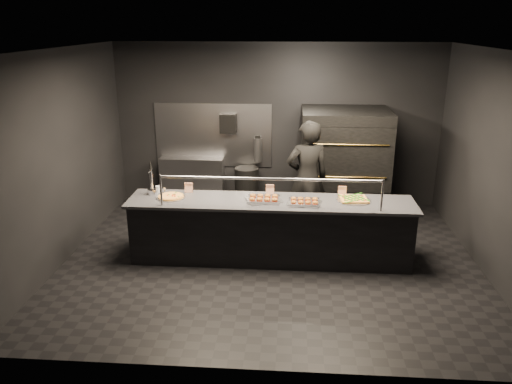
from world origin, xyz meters
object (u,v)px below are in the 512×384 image
prep_shelf (193,180)px  slider_tray_a (264,199)px  slider_tray_b (304,202)px  square_pizza (354,199)px  service_counter (270,230)px  worker (307,179)px  round_pizza (171,197)px  beer_tap (152,185)px  trash_bin (247,187)px  fire_extinguisher (258,150)px  pizza_oven (343,163)px  towel_dispenser (228,123)px

prep_shelf → slider_tray_a: (1.50, -2.33, 0.50)m
slider_tray_a → slider_tray_b: slider_tray_a is taller
square_pizza → service_counter: bearing=-175.5°
square_pizza → worker: (-0.64, 0.92, 0.01)m
round_pizza → slider_tray_a: 1.35m
beer_tap → trash_bin: (1.21, 2.07, -0.69)m
beer_tap → worker: size_ratio=0.27×
fire_extinguisher → slider_tray_b: fire_extinguisher is taller
pizza_oven → beer_tap: pizza_oven is taller
towel_dispenser → worker: size_ratio=0.19×
fire_extinguisher → trash_bin: fire_extinguisher is taller
pizza_oven → trash_bin: pizza_oven is taller
beer_tap → slider_tray_b: bearing=-6.0°
fire_extinguisher → pizza_oven: bearing=-17.9°
pizza_oven → slider_tray_a: (-1.30, -1.91, -0.02)m
beer_tap → slider_tray_b: 2.25m
towel_dispenser → beer_tap: towel_dispenser is taller
pizza_oven → fire_extinguisher: 1.63m
service_counter → pizza_oven: (1.20, 1.90, 0.50)m
service_counter → slider_tray_b: service_counter is taller
towel_dispenser → slider_tray_b: 2.89m
prep_shelf → beer_tap: (-0.16, -2.17, 0.62)m
pizza_oven → round_pizza: 3.25m
round_pizza → worker: bearing=26.4°
pizza_oven → towel_dispenser: 2.23m
worker → trash_bin: bearing=-61.9°
service_counter → fire_extinguisher: service_counter is taller
prep_shelf → round_pizza: (0.15, -2.29, 0.49)m
prep_shelf → fire_extinguisher: (1.25, 0.08, 0.61)m
square_pizza → slider_tray_b: bearing=-165.9°
service_counter → slider_tray_a: bearing=-176.1°
prep_shelf → slider_tray_a: slider_tray_a is taller
prep_shelf → round_pizza: bearing=-86.3°
beer_tap → worker: bearing=20.6°
prep_shelf → fire_extinguisher: fire_extinguisher is taller
fire_extinguisher → worker: size_ratio=0.27×
prep_shelf → worker: 2.56m
service_counter → slider_tray_b: size_ratio=8.15×
square_pizza → round_pizza: bearing=-178.5°
pizza_oven → round_pizza: size_ratio=4.49×
prep_shelf → worker: worker is taller
service_counter → worker: size_ratio=2.17×
slider_tray_a → worker: size_ratio=0.29×
fire_extinguisher → worker: worker is taller
service_counter → prep_shelf: service_counter is taller
fire_extinguisher → service_counter: bearing=-81.7°
round_pizza → worker: size_ratio=0.23×
round_pizza → slider_tray_a: size_ratio=0.77×
service_counter → square_pizza: bearing=4.5°
round_pizza → square_pizza: square_pizza is taller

